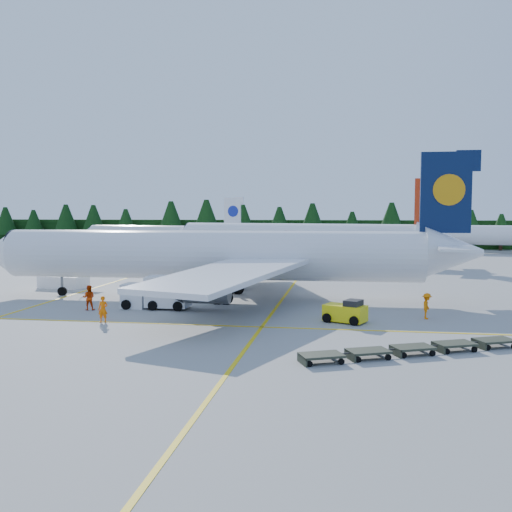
# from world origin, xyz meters

# --- Properties ---
(ground) EXTENTS (320.00, 320.00, 0.00)m
(ground) POSITION_xyz_m (0.00, 0.00, 0.00)
(ground) COLOR gray
(ground) RESTS_ON ground
(taxi_stripe_a) EXTENTS (0.25, 120.00, 0.01)m
(taxi_stripe_a) POSITION_xyz_m (-14.00, 20.00, 0.01)
(taxi_stripe_a) COLOR yellow
(taxi_stripe_a) RESTS_ON ground
(taxi_stripe_b) EXTENTS (0.25, 120.00, 0.01)m
(taxi_stripe_b) POSITION_xyz_m (6.00, 20.00, 0.01)
(taxi_stripe_b) COLOR yellow
(taxi_stripe_b) RESTS_ON ground
(taxi_stripe_cross) EXTENTS (80.00, 0.25, 0.01)m
(taxi_stripe_cross) POSITION_xyz_m (0.00, -6.00, 0.01)
(taxi_stripe_cross) COLOR yellow
(taxi_stripe_cross) RESTS_ON ground
(treeline_hedge) EXTENTS (220.00, 4.00, 6.00)m
(treeline_hedge) POSITION_xyz_m (0.00, 82.00, 3.00)
(treeline_hedge) COLOR black
(treeline_hedge) RESTS_ON ground
(airliner_navy) EXTENTS (44.38, 36.52, 12.90)m
(airliner_navy) POSITION_xyz_m (-1.23, 5.91, 3.88)
(airliner_navy) COLOR white
(airliner_navy) RESTS_ON ground
(airliner_red) EXTENTS (42.88, 34.93, 12.61)m
(airliner_red) POSITION_xyz_m (3.01, 44.37, 3.79)
(airliner_red) COLOR white
(airliner_red) RESTS_ON ground
(airliner_far_left) EXTENTS (35.91, 9.84, 10.54)m
(airliner_far_left) POSITION_xyz_m (-27.57, 67.50, 3.30)
(airliner_far_left) COLOR white
(airliner_far_left) RESTS_ON ground
(airliner_far_right) EXTENTS (37.57, 9.45, 10.99)m
(airliner_far_right) POSITION_xyz_m (40.77, 69.30, 3.45)
(airliner_far_right) COLOR white
(airliner_far_right) RESTS_ON ground
(airstairs) EXTENTS (5.03, 6.82, 4.24)m
(airstairs) POSITION_xyz_m (-17.19, 11.02, 0.92)
(airstairs) COLOR white
(airstairs) RESTS_ON ground
(service_truck) EXTENTS (5.53, 2.16, 2.65)m
(service_truck) POSITION_xyz_m (-3.60, 0.12, 1.31)
(service_truck) COLOR white
(service_truck) RESTS_ON ground
(baggage_tug) EXTENTS (3.28, 2.59, 1.55)m
(baggage_tug) POSITION_xyz_m (11.68, -3.39, 0.76)
(baggage_tug) COLOR #FEEB0E
(baggage_tug) RESTS_ON ground
(dolly_train) EXTENTS (12.38, 7.20, 0.13)m
(dolly_train) POSITION_xyz_m (15.34, -12.09, 0.41)
(dolly_train) COLOR #313527
(dolly_train) RESTS_ON ground
(crew_a) EXTENTS (0.73, 0.52, 1.88)m
(crew_a) POSITION_xyz_m (-5.42, -6.13, 0.94)
(crew_a) COLOR #FF6A05
(crew_a) RESTS_ON ground
(crew_b) EXTENTS (1.12, 0.95, 2.01)m
(crew_b) POSITION_xyz_m (-8.68, -1.50, 1.00)
(crew_b) COLOR #E03A04
(crew_b) RESTS_ON ground
(crew_c) EXTENTS (0.72, 0.90, 1.92)m
(crew_c) POSITION_xyz_m (17.54, -1.19, 0.96)
(crew_c) COLOR orange
(crew_c) RESTS_ON ground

